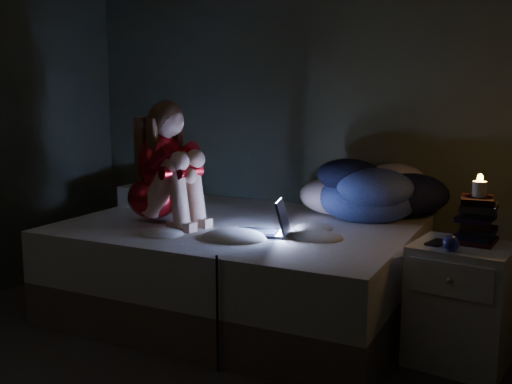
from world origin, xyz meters
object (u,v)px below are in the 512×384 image
Objects in this scene: bed at (240,267)px; laptop at (260,216)px; woman at (153,162)px; candle at (479,189)px; phone at (437,243)px; nightstand at (460,305)px.

bed is 6.84× the size of laptop.
bed is at bearing 33.56° from woman.
laptop is 1.19m from candle.
nightstand is at bearing 32.06° from phone.
nightstand is at bearing -6.98° from bed.
bed is at bearing 176.47° from candle.
phone is (-0.12, -0.05, 0.32)m from nightstand.
woman is 2.50× the size of laptop.
candle is at bearing 65.45° from nightstand.
candle reaches higher than phone.
bed is 14.99× the size of phone.
phone is at bearing 8.39° from woman.
nightstand is 0.60m from candle.
bed is 0.52m from laptop.
laptop is 1.17m from nightstand.
woman is 0.79m from laptop.
candle reaches higher than laptop.
laptop is at bearing -169.06° from nightstand.
phone is (0.99, 0.01, -0.05)m from laptop.
candle is (1.41, -0.09, 0.61)m from bed.
candle is (0.05, 0.08, 0.59)m from nightstand.
phone is (-0.17, -0.13, -0.27)m from candle.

